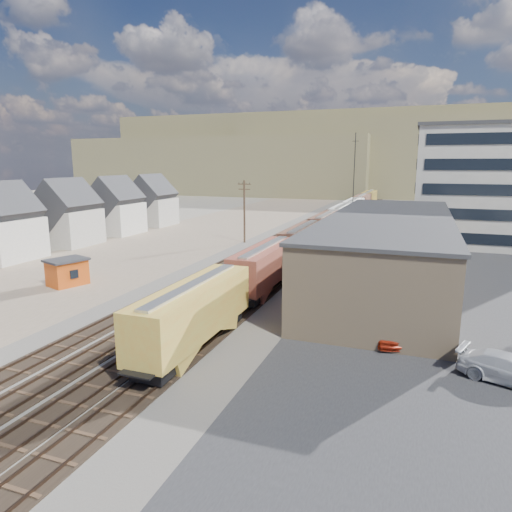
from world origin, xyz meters
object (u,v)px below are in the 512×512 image
(freight_train, at_px, (335,220))
(parked_car_silver, at_px, (510,370))
(parked_car_red, at_px, (386,332))
(utility_pole_north, at_px, (244,210))
(parked_car_blue, at_px, (467,243))
(maintenance_shed, at_px, (67,272))

(freight_train, distance_m, parked_car_silver, 55.08)
(freight_train, xyz_separation_m, parked_car_red, (12.49, -47.39, -1.99))
(utility_pole_north, relative_size, parked_car_silver, 1.73)
(utility_pole_north, bearing_deg, freight_train, 45.17)
(freight_train, relative_size, parked_car_blue, 20.33)
(parked_car_red, distance_m, parked_car_silver, 8.38)
(maintenance_shed, bearing_deg, parked_car_red, -7.89)
(parked_car_silver, distance_m, parked_car_blue, 45.98)
(utility_pole_north, xyz_separation_m, maintenance_shed, (-8.18, -30.45, -3.82))
(utility_pole_north, height_order, parked_car_red, utility_pole_north)
(freight_train, height_order, parked_car_red, freight_train)
(parked_car_red, xyz_separation_m, parked_car_silver, (7.40, -3.93, 0.04))
(freight_train, bearing_deg, parked_car_red, -75.23)
(parked_car_red, xyz_separation_m, parked_car_blue, (8.63, 42.03, 0.02))
(freight_train, bearing_deg, parked_car_blue, -14.25)
(freight_train, height_order, parked_car_silver, freight_train)
(utility_pole_north, height_order, parked_car_blue, utility_pole_north)
(freight_train, height_order, maintenance_shed, freight_train)
(utility_pole_north, distance_m, maintenance_shed, 31.76)
(maintenance_shed, xyz_separation_m, parked_car_red, (32.98, -4.57, -0.67))
(utility_pole_north, bearing_deg, parked_car_silver, -50.43)
(parked_car_silver, relative_size, parked_car_blue, 0.98)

